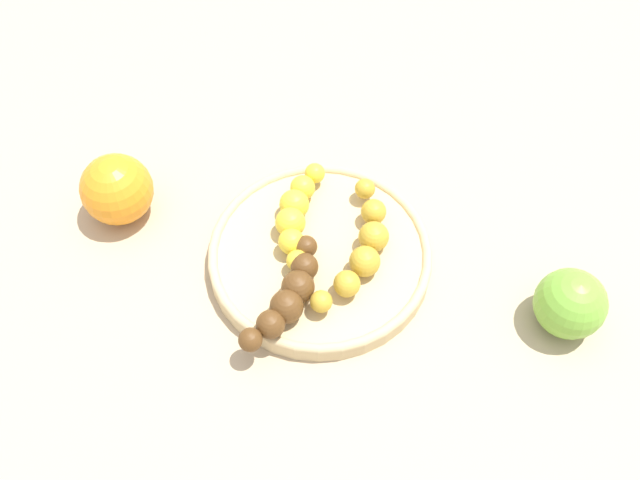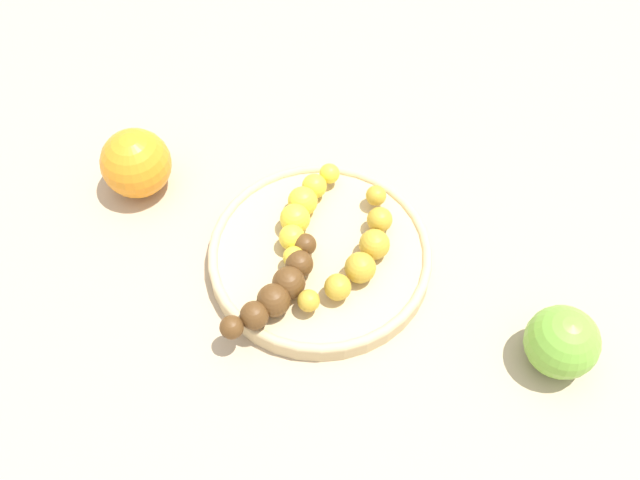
{
  "view_description": "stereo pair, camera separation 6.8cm",
  "coord_description": "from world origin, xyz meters",
  "px_view_note": "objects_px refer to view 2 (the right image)",
  "views": [
    {
      "loc": [
        -0.38,
        -0.08,
        0.6
      ],
      "look_at": [
        0.0,
        0.0,
        0.04
      ],
      "focal_mm": 38.74,
      "sensor_mm": 36.0,
      "label": 1
    },
    {
      "loc": [
        -0.36,
        -0.15,
        0.6
      ],
      "look_at": [
        0.0,
        0.0,
        0.04
      ],
      "focal_mm": 38.74,
      "sensor_mm": 36.0,
      "label": 2
    }
  ],
  "objects_px": {
    "apple_green": "(562,342)",
    "banana_yellow": "(303,211)",
    "fruit_bowl": "(320,254)",
    "banana_overripe": "(278,289)",
    "orange_fruit": "(136,163)",
    "banana_spotted": "(361,253)"
  },
  "relations": [
    {
      "from": "fruit_bowl",
      "to": "orange_fruit",
      "type": "distance_m",
      "value": 0.22
    },
    {
      "from": "banana_spotted",
      "to": "apple_green",
      "type": "distance_m",
      "value": 0.2
    },
    {
      "from": "fruit_bowl",
      "to": "banana_yellow",
      "type": "xyz_separation_m",
      "value": [
        0.03,
        0.03,
        0.02
      ]
    },
    {
      "from": "banana_spotted",
      "to": "orange_fruit",
      "type": "xyz_separation_m",
      "value": [
        0.02,
        0.26,
        0.0
      ]
    },
    {
      "from": "banana_yellow",
      "to": "orange_fruit",
      "type": "distance_m",
      "value": 0.19
    },
    {
      "from": "banana_yellow",
      "to": "banana_spotted",
      "type": "bearing_deg",
      "value": 156.76
    },
    {
      "from": "apple_green",
      "to": "banana_spotted",
      "type": "bearing_deg",
      "value": 83.85
    },
    {
      "from": "banana_overripe",
      "to": "orange_fruit",
      "type": "bearing_deg",
      "value": 171.22
    },
    {
      "from": "apple_green",
      "to": "banana_yellow",
      "type": "bearing_deg",
      "value": 80.15
    },
    {
      "from": "banana_overripe",
      "to": "apple_green",
      "type": "height_order",
      "value": "apple_green"
    },
    {
      "from": "banana_yellow",
      "to": "apple_green",
      "type": "distance_m",
      "value": 0.28
    },
    {
      "from": "fruit_bowl",
      "to": "banana_yellow",
      "type": "distance_m",
      "value": 0.05
    },
    {
      "from": "banana_spotted",
      "to": "apple_green",
      "type": "bearing_deg",
      "value": 0.44
    },
    {
      "from": "banana_yellow",
      "to": "fruit_bowl",
      "type": "bearing_deg",
      "value": 133.31
    },
    {
      "from": "fruit_bowl",
      "to": "banana_overripe",
      "type": "relative_size",
      "value": 1.72
    },
    {
      "from": "banana_spotted",
      "to": "banana_overripe",
      "type": "relative_size",
      "value": 1.24
    },
    {
      "from": "orange_fruit",
      "to": "banana_spotted",
      "type": "bearing_deg",
      "value": -93.3
    },
    {
      "from": "banana_spotted",
      "to": "banana_overripe",
      "type": "distance_m",
      "value": 0.09
    },
    {
      "from": "fruit_bowl",
      "to": "orange_fruit",
      "type": "xyz_separation_m",
      "value": [
        0.02,
        0.22,
        0.03
      ]
    },
    {
      "from": "fruit_bowl",
      "to": "apple_green",
      "type": "height_order",
      "value": "apple_green"
    },
    {
      "from": "fruit_bowl",
      "to": "banana_spotted",
      "type": "distance_m",
      "value": 0.05
    },
    {
      "from": "fruit_bowl",
      "to": "banana_overripe",
      "type": "bearing_deg",
      "value": 166.49
    }
  ]
}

